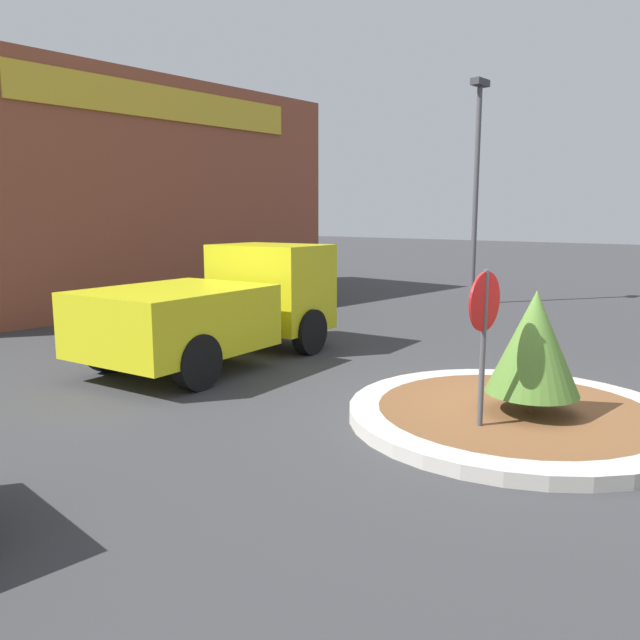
% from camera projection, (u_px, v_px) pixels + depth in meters
% --- Properties ---
extents(ground_plane, '(120.00, 120.00, 0.00)m').
position_uv_depth(ground_plane, '(514.00, 421.00, 8.41)').
color(ground_plane, '#38383A').
extents(traffic_island, '(4.47, 4.47, 0.18)m').
position_uv_depth(traffic_island, '(515.00, 415.00, 8.39)').
color(traffic_island, '#BCB7AD').
rests_on(traffic_island, ground_plane).
extents(stop_sign, '(0.72, 0.07, 2.10)m').
position_uv_depth(stop_sign, '(484.00, 323.00, 7.50)').
color(stop_sign, '#4C4C51').
rests_on(stop_sign, ground_plane).
extents(island_shrub, '(1.19, 1.19, 1.62)m').
position_uv_depth(island_shrub, '(534.00, 342.00, 8.04)').
color(island_shrub, brown).
rests_on(island_shrub, traffic_island).
extents(utility_truck, '(5.40, 3.08, 2.16)m').
position_uv_depth(utility_truck, '(222.00, 305.00, 11.81)').
color(utility_truck, gold).
rests_on(utility_truck, ground_plane).
extents(storefront_building, '(12.66, 6.07, 6.68)m').
position_uv_depth(storefront_building, '(115.00, 197.00, 19.86)').
color(storefront_building, brown).
rests_on(storefront_building, ground_plane).
extents(light_pole, '(0.70, 0.30, 6.83)m').
position_uv_depth(light_pole, '(476.00, 176.00, 19.22)').
color(light_pole, '#4C4C51').
rests_on(light_pole, ground_plane).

